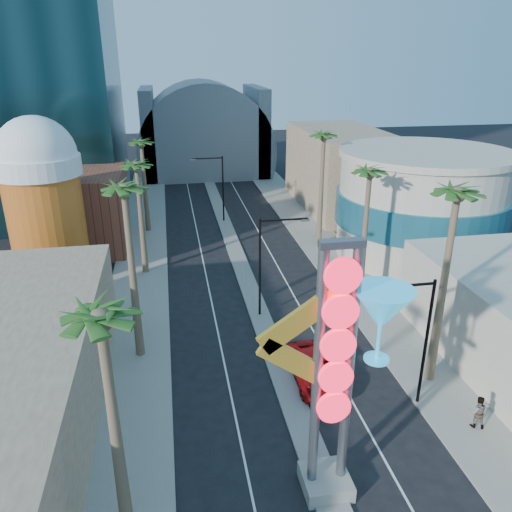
{
  "coord_description": "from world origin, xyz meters",
  "views": [
    {
      "loc": [
        -6.34,
        -13.87,
        19.1
      ],
      "look_at": [
        -0.32,
        19.83,
        5.16
      ],
      "focal_mm": 35.0,
      "sensor_mm": 36.0,
      "label": 1
    }
  ],
  "objects": [
    {
      "name": "sidewalk_west",
      "position": [
        -9.5,
        35.0,
        0.07
      ],
      "size": [
        5.0,
        100.0,
        0.15
      ],
      "primitive_type": "cube",
      "color": "gray",
      "rests_on": "ground"
    },
    {
      "name": "sidewalk_east",
      "position": [
        9.5,
        35.0,
        0.07
      ],
      "size": [
        5.0,
        100.0,
        0.15
      ],
      "primitive_type": "cube",
      "color": "gray",
      "rests_on": "ground"
    },
    {
      "name": "median",
      "position": [
        0.0,
        38.0,
        0.07
      ],
      "size": [
        1.6,
        84.0,
        0.15
      ],
      "primitive_type": "cube",
      "color": "gray",
      "rests_on": "ground"
    },
    {
      "name": "brick_filler_west",
      "position": [
        -16.0,
        38.0,
        4.0
      ],
      "size": [
        10.0,
        10.0,
        8.0
      ],
      "primitive_type": "cube",
      "color": "brown",
      "rests_on": "ground"
    },
    {
      "name": "filler_east",
      "position": [
        16.0,
        48.0,
        5.0
      ],
      "size": [
        10.0,
        20.0,
        10.0
      ],
      "primitive_type": "cube",
      "color": "#8B6C59",
      "rests_on": "ground"
    },
    {
      "name": "beer_mug",
      "position": [
        -17.0,
        30.0,
        7.84
      ],
      "size": [
        7.0,
        7.0,
        14.5
      ],
      "color": "#D3591C",
      "rests_on": "ground"
    },
    {
      "name": "turquoise_building",
      "position": [
        18.0,
        30.0,
        5.25
      ],
      "size": [
        16.6,
        16.6,
        10.6
      ],
      "color": "#BDB29F",
      "rests_on": "ground"
    },
    {
      "name": "canopy",
      "position": [
        0.0,
        72.0,
        4.31
      ],
      "size": [
        22.0,
        16.0,
        22.0
      ],
      "color": "slate",
      "rests_on": "ground"
    },
    {
      "name": "neon_sign",
      "position": [
        0.82,
        2.96,
        7.31
      ],
      "size": [
        6.53,
        2.6,
        12.55
      ],
      "color": "gray",
      "rests_on": "ground"
    },
    {
      "name": "streetlight_0",
      "position": [
        0.55,
        20.0,
        4.88
      ],
      "size": [
        3.79,
        0.25,
        8.0
      ],
      "color": "black",
      "rests_on": "ground"
    },
    {
      "name": "streetlight_1",
      "position": [
        -0.55,
        44.0,
        4.88
      ],
      "size": [
        3.79,
        0.25,
        8.0
      ],
      "color": "black",
      "rests_on": "ground"
    },
    {
      "name": "streetlight_2",
      "position": [
        6.72,
        8.0,
        4.83
      ],
      "size": [
        3.45,
        0.25,
        8.0
      ],
      "color": "black",
      "rests_on": "ground"
    },
    {
      "name": "palm_0",
      "position": [
        -9.0,
        2.0,
        9.93
      ],
      "size": [
        2.4,
        2.4,
        11.7
      ],
      "color": "brown",
      "rests_on": "ground"
    },
    {
      "name": "palm_1",
      "position": [
        -9.0,
        16.0,
        10.82
      ],
      "size": [
        2.4,
        2.4,
        12.7
      ],
      "color": "brown",
      "rests_on": "ground"
    },
    {
      "name": "palm_2",
      "position": [
        -9.0,
        30.0,
        9.48
      ],
      "size": [
        2.4,
        2.4,
        11.2
      ],
      "color": "brown",
      "rests_on": "ground"
    },
    {
      "name": "palm_3",
      "position": [
        -9.0,
        42.0,
        9.48
      ],
      "size": [
        2.4,
        2.4,
        11.2
      ],
      "color": "brown",
      "rests_on": "ground"
    },
    {
      "name": "palm_5",
      "position": [
        9.0,
        10.0,
        11.27
      ],
      "size": [
        2.4,
        2.4,
        13.2
      ],
      "color": "brown",
      "rests_on": "ground"
    },
    {
      "name": "palm_6",
      "position": [
        9.0,
        22.0,
        9.93
      ],
      "size": [
        2.4,
        2.4,
        11.7
      ],
      "color": "brown",
      "rests_on": "ground"
    },
    {
      "name": "palm_7",
      "position": [
        9.0,
        34.0,
        10.82
      ],
      "size": [
        2.4,
        2.4,
        12.7
      ],
      "color": "brown",
      "rests_on": "ground"
    },
    {
      "name": "red_pickup",
      "position": [
        1.9,
        11.16,
        0.84
      ],
      "size": [
        2.81,
        6.04,
        1.68
      ],
      "primitive_type": "imported",
      "rotation": [
        0.0,
        0.0,
        0.0
      ],
      "color": "#B60E0F",
      "rests_on": "ground"
    },
    {
      "name": "pedestrian_b",
      "position": [
        9.31,
        5.47,
        1.11
      ],
      "size": [
        1.13,
        1.01,
        1.92
      ],
      "primitive_type": "imported",
      "rotation": [
        0.0,
        0.0,
        2.78
      ],
      "color": "gray",
      "rests_on": "sidewalk_east"
    }
  ]
}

